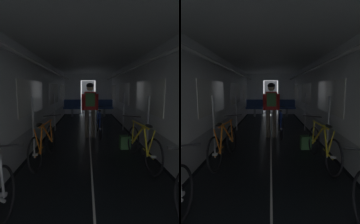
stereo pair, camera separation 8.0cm
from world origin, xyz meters
TOP-DOWN VIEW (x-y plane):
  - train_car_shell at (-0.00, 3.60)m, footprint 3.14×12.34m
  - bench_seat_far_left at (-0.90, 8.07)m, footprint 0.98×0.51m
  - bench_seat_far_right at (0.90, 8.07)m, footprint 0.98×0.51m
  - bicycle_yellow at (1.06, 1.79)m, footprint 0.45×1.69m
  - bicycle_orange at (-1.01, 1.94)m, footprint 0.44×1.69m
  - person_cyclist_aisle at (0.01, 3.77)m, footprint 0.53×0.39m
  - bicycle_blue_in_aisle at (0.32, 4.03)m, footprint 0.44×1.69m
  - backpack_on_floor at (0.90, 2.70)m, footprint 0.27×0.21m

SIDE VIEW (x-z plane):
  - backpack_on_floor at x=0.90m, z-range 0.00..0.34m
  - bicycle_yellow at x=1.06m, z-range -0.09..0.86m
  - bicycle_orange at x=-1.01m, z-range -0.09..0.86m
  - bicycle_blue_in_aisle at x=0.32m, z-range -0.09..0.85m
  - bench_seat_far_left at x=-0.90m, z-range 0.09..1.04m
  - bench_seat_far_right at x=0.90m, z-range 0.09..1.04m
  - person_cyclist_aisle at x=0.01m, z-range 0.21..1.94m
  - train_car_shell at x=0.00m, z-range 0.41..2.98m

